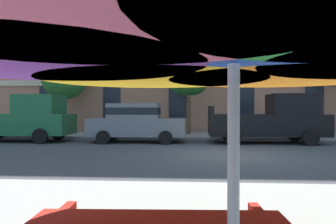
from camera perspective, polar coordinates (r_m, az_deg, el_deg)
ground_plane at (r=10.76m, az=11.41°, el=-7.67°), size 120.00×120.00×0.00m
sidewalk_far at (r=17.47m, az=8.40°, el=-4.28°), size 56.00×3.60×0.12m
apartment_building at (r=26.82m, az=6.92°, el=18.08°), size 41.79×12.08×19.20m
pickup_green at (r=16.27m, az=-25.11°, el=-1.28°), size 5.10×2.12×2.20m
sedan_gray at (r=14.46m, az=-5.82°, el=-1.76°), size 4.40×1.98×1.78m
pickup_black at (r=14.74m, az=18.43°, el=-1.44°), size 5.10×2.12×2.20m
street_tree_left at (r=19.47m, az=-18.49°, el=6.13°), size 2.68×2.68×4.77m
street_tree_middle at (r=17.45m, az=3.81°, el=6.06°), size 2.28×2.07×4.30m
patio_umbrella at (r=1.63m, az=11.94°, el=16.82°), size 3.72×3.46×2.30m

